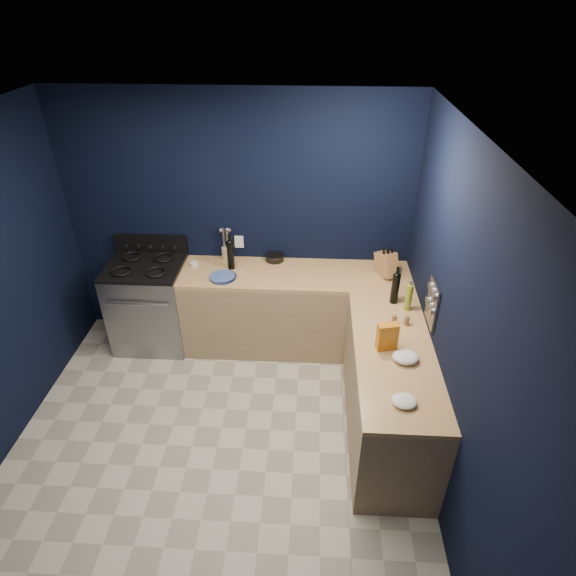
# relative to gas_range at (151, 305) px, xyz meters

# --- Properties ---
(floor) EXTENTS (3.50, 3.50, 0.02)m
(floor) POSITION_rel_gas_range_xyz_m (0.93, -1.42, -0.47)
(floor) COLOR #B7B1A0
(floor) RESTS_ON ground
(ceiling) EXTENTS (3.50, 3.50, 0.02)m
(ceiling) POSITION_rel_gas_range_xyz_m (0.93, -1.42, 2.15)
(ceiling) COLOR silver
(ceiling) RESTS_ON ground
(wall_back) EXTENTS (3.50, 0.02, 2.60)m
(wall_back) POSITION_rel_gas_range_xyz_m (0.93, 0.34, 0.84)
(wall_back) COLOR black
(wall_back) RESTS_ON ground
(wall_right) EXTENTS (0.02, 3.50, 2.60)m
(wall_right) POSITION_rel_gas_range_xyz_m (2.69, -1.42, 0.84)
(wall_right) COLOR black
(wall_right) RESTS_ON ground
(cab_back) EXTENTS (2.30, 0.63, 0.86)m
(cab_back) POSITION_rel_gas_range_xyz_m (1.53, 0.02, -0.03)
(cab_back) COLOR #9F8562
(cab_back) RESTS_ON floor
(top_back) EXTENTS (2.30, 0.63, 0.04)m
(top_back) POSITION_rel_gas_range_xyz_m (1.53, 0.02, 0.42)
(top_back) COLOR olive
(top_back) RESTS_ON cab_back
(cab_right) EXTENTS (0.63, 1.67, 0.86)m
(cab_right) POSITION_rel_gas_range_xyz_m (2.37, -1.13, -0.03)
(cab_right) COLOR #9F8562
(cab_right) RESTS_ON floor
(top_right) EXTENTS (0.63, 1.67, 0.04)m
(top_right) POSITION_rel_gas_range_xyz_m (2.37, -1.13, 0.42)
(top_right) COLOR olive
(top_right) RESTS_ON cab_right
(gas_range) EXTENTS (0.76, 0.66, 0.92)m
(gas_range) POSITION_rel_gas_range_xyz_m (0.00, 0.00, 0.00)
(gas_range) COLOR gray
(gas_range) RESTS_ON floor
(oven_door) EXTENTS (0.59, 0.02, 0.42)m
(oven_door) POSITION_rel_gas_range_xyz_m (0.00, -0.32, -0.01)
(oven_door) COLOR black
(oven_door) RESTS_ON gas_range
(cooktop) EXTENTS (0.76, 0.66, 0.03)m
(cooktop) POSITION_rel_gas_range_xyz_m (0.00, 0.00, 0.48)
(cooktop) COLOR black
(cooktop) RESTS_ON gas_range
(backguard) EXTENTS (0.76, 0.06, 0.20)m
(backguard) POSITION_rel_gas_range_xyz_m (0.00, 0.30, 0.58)
(backguard) COLOR black
(backguard) RESTS_ON gas_range
(spice_panel) EXTENTS (0.02, 0.28, 0.38)m
(spice_panel) POSITION_rel_gas_range_xyz_m (2.67, -0.87, 0.72)
(spice_panel) COLOR gray
(spice_panel) RESTS_ON wall_right
(wall_outlet) EXTENTS (0.09, 0.02, 0.13)m
(wall_outlet) POSITION_rel_gas_range_xyz_m (0.93, 0.32, 0.62)
(wall_outlet) COLOR white
(wall_outlet) RESTS_ON wall_back
(plate_stack) EXTENTS (0.31, 0.31, 0.03)m
(plate_stack) POSITION_rel_gas_range_xyz_m (0.82, -0.12, 0.46)
(plate_stack) COLOR #314992
(plate_stack) RESTS_ON top_back
(ramekin) EXTENTS (0.10, 0.10, 0.03)m
(ramekin) POSITION_rel_gas_range_xyz_m (0.48, 0.12, 0.46)
(ramekin) COLOR white
(ramekin) RESTS_ON top_back
(utensil_crock) EXTENTS (0.12, 0.12, 0.13)m
(utensil_crock) POSITION_rel_gas_range_xyz_m (0.80, 0.27, 0.51)
(utensil_crock) COLOR beige
(utensil_crock) RESTS_ON top_back
(wine_bottle_back) EXTENTS (0.08, 0.08, 0.30)m
(wine_bottle_back) POSITION_rel_gas_range_xyz_m (0.88, 0.08, 0.59)
(wine_bottle_back) COLOR black
(wine_bottle_back) RESTS_ON top_back
(lemon_basket) EXTENTS (0.21, 0.21, 0.07)m
(lemon_basket) POSITION_rel_gas_range_xyz_m (1.30, 0.27, 0.48)
(lemon_basket) COLOR black
(lemon_basket) RESTS_ON top_back
(knife_block) EXTENTS (0.25, 0.31, 0.29)m
(knife_block) POSITION_rel_gas_range_xyz_m (2.42, 0.04, 0.56)
(knife_block) COLOR olive
(knife_block) RESTS_ON top_back
(wine_bottle_right) EXTENTS (0.08, 0.08, 0.29)m
(wine_bottle_right) POSITION_rel_gas_range_xyz_m (2.44, -0.45, 0.58)
(wine_bottle_right) COLOR black
(wine_bottle_right) RESTS_ON top_right
(oil_bottle) EXTENTS (0.07, 0.07, 0.25)m
(oil_bottle) POSITION_rel_gas_range_xyz_m (2.55, -0.56, 0.57)
(oil_bottle) COLOR olive
(oil_bottle) RESTS_ON top_right
(spice_jar_near) EXTENTS (0.05, 0.05, 0.09)m
(spice_jar_near) POSITION_rel_gas_range_xyz_m (2.40, -0.78, 0.49)
(spice_jar_near) COLOR olive
(spice_jar_near) RESTS_ON top_right
(spice_jar_far) EXTENTS (0.06, 0.06, 0.09)m
(spice_jar_far) POSITION_rel_gas_range_xyz_m (2.51, -0.78, 0.48)
(spice_jar_far) COLOR olive
(spice_jar_far) RESTS_ON top_right
(crouton_bag) EXTENTS (0.17, 0.11, 0.23)m
(crouton_bag) POSITION_rel_gas_range_xyz_m (2.30, -1.11, 0.56)
(crouton_bag) COLOR #C13A0D
(crouton_bag) RESTS_ON top_right
(towel_front) EXTENTS (0.24, 0.22, 0.07)m
(towel_front) POSITION_rel_gas_range_xyz_m (2.43, -1.25, 0.48)
(towel_front) COLOR white
(towel_front) RESTS_ON top_right
(towel_end) EXTENTS (0.21, 0.20, 0.05)m
(towel_end) POSITION_rel_gas_range_xyz_m (2.35, -1.70, 0.47)
(towel_end) COLOR white
(towel_end) RESTS_ON top_right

